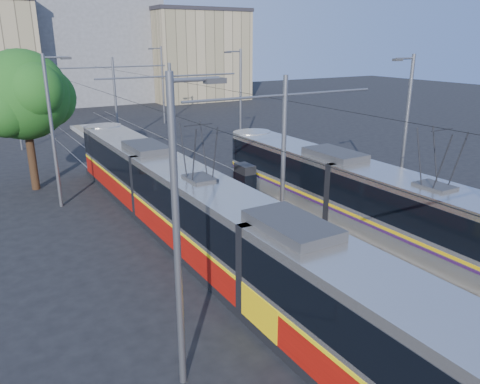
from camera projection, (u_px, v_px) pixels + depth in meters
ground at (432, 333)px, 14.45m from camera, size 160.00×160.00×0.00m
platform at (194, 187)px, 28.27m from camera, size 4.00×50.00×0.30m
tactile_strip_left at (172, 188)px, 27.51m from camera, size 0.70×50.00×0.01m
tactile_strip_right at (215, 181)px, 28.93m from camera, size 0.70×50.00×0.01m
rails at (194, 189)px, 28.31m from camera, size 8.71×70.00×0.03m
tram_left at (201, 216)px, 19.27m from camera, size 2.43×30.55×5.50m
tram_right at (430, 222)px, 18.22m from camera, size 2.43×28.01×5.50m
catenary at (215, 122)px, 24.59m from camera, size 9.20×70.00×7.00m
street_lamps at (165, 112)px, 30.28m from camera, size 15.18×38.22×8.00m
shelter at (245, 187)px, 23.45m from camera, size 0.69×1.12×2.47m
tree at (29, 96)px, 27.02m from camera, size 5.64×5.22×8.20m
building_centre at (88, 45)px, 67.13m from camera, size 18.36×14.28×15.72m
building_right at (195, 55)px, 69.51m from camera, size 14.28×10.20×12.97m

